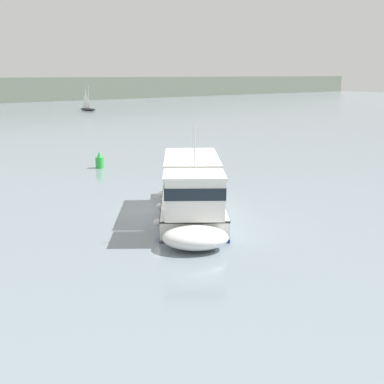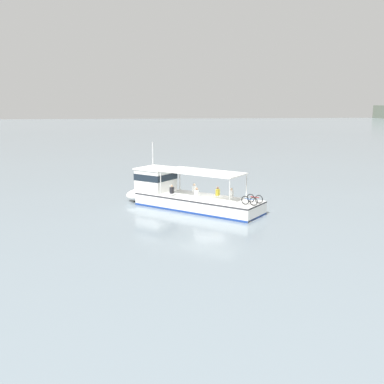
% 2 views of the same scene
% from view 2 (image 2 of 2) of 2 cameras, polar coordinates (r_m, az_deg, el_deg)
% --- Properties ---
extents(ground_plane, '(400.00, 400.00, 0.00)m').
position_cam_2_polar(ground_plane, '(36.74, 2.36, -2.19)').
color(ground_plane, gray).
extents(ferry_main, '(10.57, 11.70, 5.32)m').
position_cam_2_polar(ferry_main, '(37.20, -1.29, -0.40)').
color(ferry_main, white).
rests_on(ferry_main, ground).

